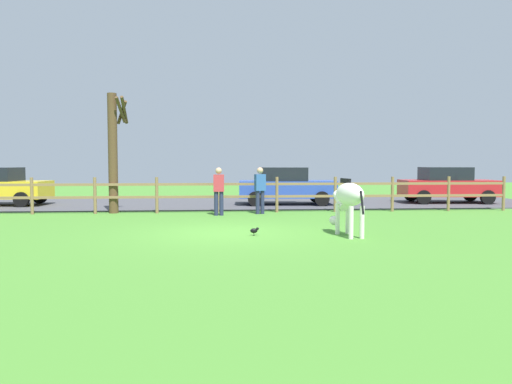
{
  "coord_description": "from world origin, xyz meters",
  "views": [
    {
      "loc": [
        -0.21,
        -12.34,
        1.8
      ],
      "look_at": [
        0.83,
        0.84,
        1.0
      ],
      "focal_mm": 33.84,
      "sensor_mm": 36.0,
      "label": 1
    }
  ],
  "objects_px": {
    "crow_on_grass": "(254,230)",
    "parked_car_blue": "(286,186)",
    "zebra": "(348,198)",
    "bare_tree": "(114,150)",
    "visitor_right_of_tree": "(260,188)",
    "visitor_left_of_tree": "(219,189)",
    "parked_car_red": "(447,185)"
  },
  "relations": [
    {
      "from": "parked_car_red",
      "to": "zebra",
      "type": "bearing_deg",
      "value": -127.86
    },
    {
      "from": "bare_tree",
      "to": "parked_car_blue",
      "type": "distance_m",
      "value": 7.18
    },
    {
      "from": "parked_car_blue",
      "to": "zebra",
      "type": "bearing_deg",
      "value": -87.81
    },
    {
      "from": "crow_on_grass",
      "to": "parked_car_red",
      "type": "bearing_deg",
      "value": 43.18
    },
    {
      "from": "visitor_left_of_tree",
      "to": "zebra",
      "type": "bearing_deg",
      "value": -57.03
    },
    {
      "from": "zebra",
      "to": "parked_car_red",
      "type": "height_order",
      "value": "parked_car_red"
    },
    {
      "from": "crow_on_grass",
      "to": "parked_car_blue",
      "type": "xyz_separation_m",
      "value": [
        1.97,
        8.28,
        0.72
      ]
    },
    {
      "from": "parked_car_red",
      "to": "visitor_right_of_tree",
      "type": "distance_m",
      "value": 9.25
    },
    {
      "from": "bare_tree",
      "to": "parked_car_red",
      "type": "xyz_separation_m",
      "value": [
        13.72,
        2.85,
        -1.41
      ]
    },
    {
      "from": "zebra",
      "to": "crow_on_grass",
      "type": "height_order",
      "value": "zebra"
    },
    {
      "from": "visitor_left_of_tree",
      "to": "visitor_right_of_tree",
      "type": "relative_size",
      "value": 1.0
    },
    {
      "from": "crow_on_grass",
      "to": "zebra",
      "type": "bearing_deg",
      "value": -5.72
    },
    {
      "from": "bare_tree",
      "to": "visitor_left_of_tree",
      "type": "height_order",
      "value": "bare_tree"
    },
    {
      "from": "bare_tree",
      "to": "visitor_right_of_tree",
      "type": "distance_m",
      "value": 5.39
    },
    {
      "from": "parked_car_blue",
      "to": "parked_car_red",
      "type": "distance_m",
      "value": 7.17
    },
    {
      "from": "crow_on_grass",
      "to": "visitor_right_of_tree",
      "type": "xyz_separation_m",
      "value": [
        0.58,
        5.04,
        0.78
      ]
    },
    {
      "from": "crow_on_grass",
      "to": "parked_car_blue",
      "type": "relative_size",
      "value": 0.05
    },
    {
      "from": "bare_tree",
      "to": "zebra",
      "type": "xyz_separation_m",
      "value": [
        6.88,
        -5.96,
        -1.33
      ]
    },
    {
      "from": "parked_car_blue",
      "to": "parked_car_red",
      "type": "bearing_deg",
      "value": 2.32
    },
    {
      "from": "parked_car_red",
      "to": "visitor_left_of_tree",
      "type": "bearing_deg",
      "value": -158.57
    },
    {
      "from": "crow_on_grass",
      "to": "visitor_right_of_tree",
      "type": "distance_m",
      "value": 5.13
    },
    {
      "from": "crow_on_grass",
      "to": "visitor_left_of_tree",
      "type": "bearing_deg",
      "value": 100.6
    },
    {
      "from": "bare_tree",
      "to": "visitor_right_of_tree",
      "type": "bearing_deg",
      "value": -7.55
    },
    {
      "from": "visitor_left_of_tree",
      "to": "parked_car_blue",
      "type": "bearing_deg",
      "value": 52.03
    },
    {
      "from": "bare_tree",
      "to": "visitor_left_of_tree",
      "type": "distance_m",
      "value": 4.1
    },
    {
      "from": "bare_tree",
      "to": "visitor_right_of_tree",
      "type": "height_order",
      "value": "bare_tree"
    },
    {
      "from": "bare_tree",
      "to": "visitor_left_of_tree",
      "type": "relative_size",
      "value": 2.59
    },
    {
      "from": "bare_tree",
      "to": "visitor_right_of_tree",
      "type": "xyz_separation_m",
      "value": [
        5.17,
        -0.69,
        -1.35
      ]
    },
    {
      "from": "parked_car_blue",
      "to": "visitor_left_of_tree",
      "type": "distance_m",
      "value": 4.61
    },
    {
      "from": "crow_on_grass",
      "to": "visitor_right_of_tree",
      "type": "height_order",
      "value": "visitor_right_of_tree"
    },
    {
      "from": "crow_on_grass",
      "to": "parked_car_blue",
      "type": "bearing_deg",
      "value": 76.63
    },
    {
      "from": "visitor_right_of_tree",
      "to": "zebra",
      "type": "bearing_deg",
      "value": -71.99
    }
  ]
}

